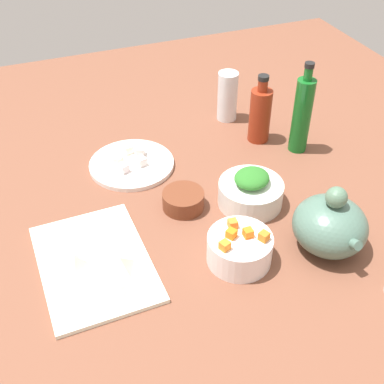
{
  "coord_description": "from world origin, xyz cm",
  "views": [
    {
      "loc": [
        82.79,
        -32.48,
        79.82
      ],
      "look_at": [
        0.0,
        0.0,
        8.0
      ],
      "focal_mm": 47.39,
      "sensor_mm": 36.0,
      "label": 1
    }
  ],
  "objects_px": {
    "plate_tofu": "(132,164)",
    "bowl_carrots": "(239,249)",
    "bowl_small_side": "(183,200)",
    "drinking_glass_1": "(227,96)",
    "bottle_1": "(260,114)",
    "cutting_board": "(95,263)",
    "bottle_0": "(302,114)",
    "teapot": "(330,225)",
    "bowl_greens": "(250,194)"
  },
  "relations": [
    {
      "from": "cutting_board",
      "to": "drinking_glass_1",
      "type": "height_order",
      "value": "drinking_glass_1"
    },
    {
      "from": "plate_tofu",
      "to": "bottle_0",
      "type": "bearing_deg",
      "value": 78.97
    },
    {
      "from": "bowl_greens",
      "to": "bowl_small_side",
      "type": "relative_size",
      "value": 1.54
    },
    {
      "from": "bottle_1",
      "to": "drinking_glass_1",
      "type": "bearing_deg",
      "value": -165.79
    },
    {
      "from": "cutting_board",
      "to": "bottle_0",
      "type": "height_order",
      "value": "bottle_0"
    },
    {
      "from": "teapot",
      "to": "bottle_1",
      "type": "bearing_deg",
      "value": 172.33
    },
    {
      "from": "plate_tofu",
      "to": "bottle_1",
      "type": "distance_m",
      "value": 0.37
    },
    {
      "from": "bowl_small_side",
      "to": "drinking_glass_1",
      "type": "distance_m",
      "value": 0.42
    },
    {
      "from": "bowl_small_side",
      "to": "drinking_glass_1",
      "type": "relative_size",
      "value": 0.68
    },
    {
      "from": "teapot",
      "to": "bottle_1",
      "type": "xyz_separation_m",
      "value": [
        -0.43,
        0.06,
        0.02
      ]
    },
    {
      "from": "bottle_0",
      "to": "bowl_carrots",
      "type": "bearing_deg",
      "value": -45.88
    },
    {
      "from": "bowl_carrots",
      "to": "teapot",
      "type": "relative_size",
      "value": 0.77
    },
    {
      "from": "plate_tofu",
      "to": "bowl_carrots",
      "type": "xyz_separation_m",
      "value": [
        0.4,
        0.11,
        0.03
      ]
    },
    {
      "from": "plate_tofu",
      "to": "drinking_glass_1",
      "type": "distance_m",
      "value": 0.36
    },
    {
      "from": "bottle_0",
      "to": "drinking_glass_1",
      "type": "height_order",
      "value": "bottle_0"
    },
    {
      "from": "bowl_greens",
      "to": "bowl_carrots",
      "type": "xyz_separation_m",
      "value": [
        0.16,
        -0.1,
        0.0
      ]
    },
    {
      "from": "teapot",
      "to": "bottle_0",
      "type": "relative_size",
      "value": 0.7
    },
    {
      "from": "teapot",
      "to": "drinking_glass_1",
      "type": "distance_m",
      "value": 0.56
    },
    {
      "from": "plate_tofu",
      "to": "bowl_small_side",
      "type": "relative_size",
      "value": 2.24
    },
    {
      "from": "bowl_greens",
      "to": "drinking_glass_1",
      "type": "height_order",
      "value": "drinking_glass_1"
    },
    {
      "from": "bottle_1",
      "to": "bottle_0",
      "type": "bearing_deg",
      "value": 43.01
    },
    {
      "from": "bowl_carrots",
      "to": "bottle_0",
      "type": "bearing_deg",
      "value": 134.12
    },
    {
      "from": "bowl_carrots",
      "to": "drinking_glass_1",
      "type": "bearing_deg",
      "value": 158.09
    },
    {
      "from": "cutting_board",
      "to": "drinking_glass_1",
      "type": "relative_size",
      "value": 2.1
    },
    {
      "from": "bowl_carrots",
      "to": "bowl_small_side",
      "type": "distance_m",
      "value": 0.2
    },
    {
      "from": "cutting_board",
      "to": "bowl_greens",
      "type": "height_order",
      "value": "bowl_greens"
    },
    {
      "from": "plate_tofu",
      "to": "bowl_carrots",
      "type": "height_order",
      "value": "bowl_carrots"
    },
    {
      "from": "cutting_board",
      "to": "bowl_small_side",
      "type": "distance_m",
      "value": 0.26
    },
    {
      "from": "bottle_0",
      "to": "drinking_glass_1",
      "type": "xyz_separation_m",
      "value": [
        -0.22,
        -0.11,
        -0.04
      ]
    },
    {
      "from": "plate_tofu",
      "to": "bowl_small_side",
      "type": "height_order",
      "value": "bowl_small_side"
    },
    {
      "from": "cutting_board",
      "to": "bowl_carrots",
      "type": "relative_size",
      "value": 2.27
    },
    {
      "from": "bowl_greens",
      "to": "bowl_small_side",
      "type": "bearing_deg",
      "value": -106.25
    },
    {
      "from": "plate_tofu",
      "to": "bottle_1",
      "type": "height_order",
      "value": "bottle_1"
    },
    {
      "from": "bowl_carrots",
      "to": "bottle_0",
      "type": "xyz_separation_m",
      "value": [
        -0.31,
        0.32,
        0.08
      ]
    },
    {
      "from": "cutting_board",
      "to": "bowl_small_side",
      "type": "xyz_separation_m",
      "value": [
        -0.1,
        0.23,
        0.02
      ]
    },
    {
      "from": "cutting_board",
      "to": "bowl_carrots",
      "type": "distance_m",
      "value": 0.3
    },
    {
      "from": "plate_tofu",
      "to": "teapot",
      "type": "bearing_deg",
      "value": 35.24
    },
    {
      "from": "bowl_small_side",
      "to": "bottle_0",
      "type": "bearing_deg",
      "value": 107.17
    },
    {
      "from": "bowl_small_side",
      "to": "cutting_board",
      "type": "bearing_deg",
      "value": -65.96
    },
    {
      "from": "bowl_carrots",
      "to": "bowl_small_side",
      "type": "height_order",
      "value": "bowl_carrots"
    },
    {
      "from": "cutting_board",
      "to": "teapot",
      "type": "height_order",
      "value": "teapot"
    },
    {
      "from": "bowl_greens",
      "to": "bottle_1",
      "type": "relative_size",
      "value": 0.78
    },
    {
      "from": "bottle_1",
      "to": "bowl_greens",
      "type": "bearing_deg",
      "value": -31.08
    },
    {
      "from": "cutting_board",
      "to": "bowl_carrots",
      "type": "xyz_separation_m",
      "value": [
        0.09,
        0.28,
        0.03
      ]
    },
    {
      "from": "bottle_1",
      "to": "bowl_carrots",
      "type": "bearing_deg",
      "value": -32.04
    },
    {
      "from": "bowl_greens",
      "to": "drinking_glass_1",
      "type": "relative_size",
      "value": 1.04
    },
    {
      "from": "bottle_0",
      "to": "bottle_1",
      "type": "distance_m",
      "value": 0.11
    },
    {
      "from": "bottle_0",
      "to": "drinking_glass_1",
      "type": "distance_m",
      "value": 0.25
    },
    {
      "from": "bowl_carrots",
      "to": "bowl_greens",
      "type": "bearing_deg",
      "value": 146.52
    },
    {
      "from": "teapot",
      "to": "bottle_0",
      "type": "bearing_deg",
      "value": 158.84
    }
  ]
}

